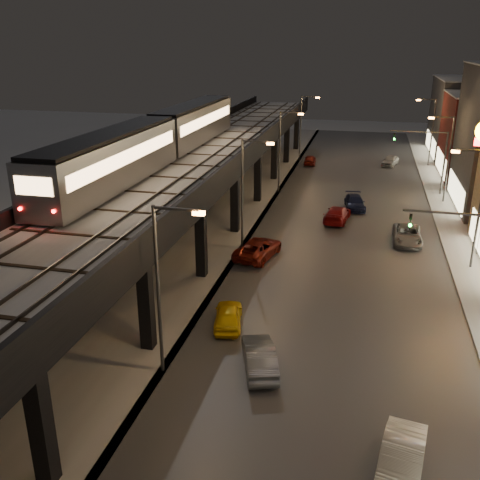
# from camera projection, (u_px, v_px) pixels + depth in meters

# --- Properties ---
(road_surface) EXTENTS (17.00, 120.00, 0.06)m
(road_surface) POSITION_uv_depth(u_px,v_px,m) (345.00, 240.00, 46.03)
(road_surface) COLOR #46474D
(road_surface) RESTS_ON ground
(sidewalk_right) EXTENTS (4.00, 120.00, 0.14)m
(sidewalk_right) POSITION_uv_depth(u_px,v_px,m) (469.00, 249.00, 43.83)
(sidewalk_right) COLOR #9FA1A8
(sidewalk_right) RESTS_ON ground
(under_viaduct_pavement) EXTENTS (11.00, 120.00, 0.06)m
(under_viaduct_pavement) POSITION_uv_depth(u_px,v_px,m) (196.00, 228.00, 48.97)
(under_viaduct_pavement) COLOR #9FA1A8
(under_viaduct_pavement) RESTS_ON ground
(elevated_viaduct) EXTENTS (9.00, 100.00, 6.30)m
(elevated_viaduct) POSITION_uv_depth(u_px,v_px,m) (182.00, 176.00, 44.14)
(elevated_viaduct) COLOR black
(elevated_viaduct) RESTS_ON ground
(viaduct_trackbed) EXTENTS (8.40, 100.00, 0.32)m
(viaduct_trackbed) POSITION_uv_depth(u_px,v_px,m) (182.00, 167.00, 43.99)
(viaduct_trackbed) COLOR #B2B7C1
(viaduct_trackbed) RESTS_ON elevated_viaduct
(viaduct_parapet_streetside) EXTENTS (0.30, 100.00, 1.10)m
(viaduct_parapet_streetside) POSITION_uv_depth(u_px,v_px,m) (234.00, 164.00, 42.90)
(viaduct_parapet_streetside) COLOR black
(viaduct_parapet_streetside) RESTS_ON elevated_viaduct
(viaduct_parapet_far) EXTENTS (0.30, 100.00, 1.10)m
(viaduct_parapet_far) POSITION_uv_depth(u_px,v_px,m) (133.00, 159.00, 44.80)
(viaduct_parapet_far) COLOR black
(viaduct_parapet_far) RESTS_ON elevated_viaduct
(building_f) EXTENTS (12.20, 16.20, 11.16)m
(building_f) POSITION_uv_depth(u_px,v_px,m) (477.00, 118.00, 77.85)
(building_f) COLOR #373639
(building_f) RESTS_ON ground
(streetlight_left_1) EXTENTS (2.57, 0.28, 9.00)m
(streetlight_left_1) POSITION_uv_depth(u_px,v_px,m) (163.00, 280.00, 25.89)
(streetlight_left_1) COLOR #38383A
(streetlight_left_1) RESTS_ON ground
(streetlight_left_2) EXTENTS (2.57, 0.28, 9.00)m
(streetlight_left_2) POSITION_uv_depth(u_px,v_px,m) (246.00, 187.00, 42.29)
(streetlight_left_2) COLOR #38383A
(streetlight_left_2) RESTS_ON ground
(streetlight_right_2) EXTENTS (2.56, 0.28, 9.00)m
(streetlight_right_2) POSITION_uv_depth(u_px,v_px,m) (477.00, 201.00, 38.55)
(streetlight_right_2) COLOR #38383A
(streetlight_right_2) RESTS_ON ground
(streetlight_left_3) EXTENTS (2.57, 0.28, 9.00)m
(streetlight_left_3) POSITION_uv_depth(u_px,v_px,m) (282.00, 146.00, 58.69)
(streetlight_left_3) COLOR #38383A
(streetlight_left_3) RESTS_ON ground
(streetlight_right_3) EXTENTS (2.56, 0.28, 9.00)m
(streetlight_right_3) POSITION_uv_depth(u_px,v_px,m) (447.00, 154.00, 54.95)
(streetlight_right_3) COLOR #38383A
(streetlight_right_3) RESTS_ON ground
(streetlight_left_4) EXTENTS (2.57, 0.28, 9.00)m
(streetlight_left_4) POSITION_uv_depth(u_px,v_px,m) (303.00, 123.00, 75.09)
(streetlight_left_4) COLOR #38383A
(streetlight_left_4) RESTS_ON ground
(streetlight_right_4) EXTENTS (2.56, 0.28, 9.00)m
(streetlight_right_4) POSITION_uv_depth(u_px,v_px,m) (431.00, 128.00, 71.35)
(streetlight_right_4) COLOR #38383A
(streetlight_right_4) RESTS_ON ground
(traffic_light_rig_b) EXTENTS (6.10, 0.34, 7.00)m
(traffic_light_rig_b) POSITION_uv_depth(u_px,v_px,m) (434.00, 155.00, 58.14)
(traffic_light_rig_b) COLOR #38383A
(traffic_light_rig_b) RESTS_ON ground
(subway_train) EXTENTS (3.05, 36.67, 3.65)m
(subway_train) POSITION_uv_depth(u_px,v_px,m) (160.00, 137.00, 45.32)
(subway_train) COLOR gray
(subway_train) RESTS_ON viaduct_trackbed
(car_taxi) EXTENTS (2.35, 4.21, 1.35)m
(car_taxi) POSITION_uv_depth(u_px,v_px,m) (228.00, 316.00, 31.94)
(car_taxi) COLOR #E6BA0A
(car_taxi) RESTS_ON ground
(car_near_white) EXTENTS (2.83, 4.67, 1.45)m
(car_near_white) POSITION_uv_depth(u_px,v_px,m) (259.00, 357.00, 27.66)
(car_near_white) COLOR slate
(car_near_white) RESTS_ON ground
(car_mid_silver) EXTENTS (3.49, 5.70, 1.48)m
(car_mid_silver) POSITION_uv_depth(u_px,v_px,m) (258.00, 249.00, 42.05)
(car_mid_silver) COLOR maroon
(car_mid_silver) RESTS_ON ground
(car_mid_dark) EXTENTS (2.57, 5.15, 1.44)m
(car_mid_dark) POSITION_uv_depth(u_px,v_px,m) (337.00, 215.00, 50.42)
(car_mid_dark) COLOR maroon
(car_mid_dark) RESTS_ON ground
(car_far_white) EXTENTS (1.74, 3.88, 1.30)m
(car_far_white) POSITION_uv_depth(u_px,v_px,m) (310.00, 160.00, 73.83)
(car_far_white) COLOR maroon
(car_far_white) RESTS_ON ground
(car_onc_silver) EXTENTS (2.32, 4.77, 1.51)m
(car_onc_silver) POSITION_uv_depth(u_px,v_px,m) (401.00, 464.00, 20.69)
(car_onc_silver) COLOR silver
(car_onc_silver) RESTS_ON ground
(car_onc_dark) EXTENTS (2.30, 4.97, 1.38)m
(car_onc_dark) POSITION_uv_depth(u_px,v_px,m) (407.00, 236.00, 45.11)
(car_onc_dark) COLOR slate
(car_onc_dark) RESTS_ON ground
(car_onc_white) EXTENTS (2.49, 4.76, 1.32)m
(car_onc_white) POSITION_uv_depth(u_px,v_px,m) (355.00, 203.00, 54.27)
(car_onc_white) COLOR #101536
(car_onc_white) RESTS_ON ground
(car_onc_red) EXTENTS (2.71, 4.40, 1.40)m
(car_onc_red) POSITION_uv_depth(u_px,v_px,m) (390.00, 161.00, 73.05)
(car_onc_red) COLOR #999CA1
(car_onc_red) RESTS_ON ground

